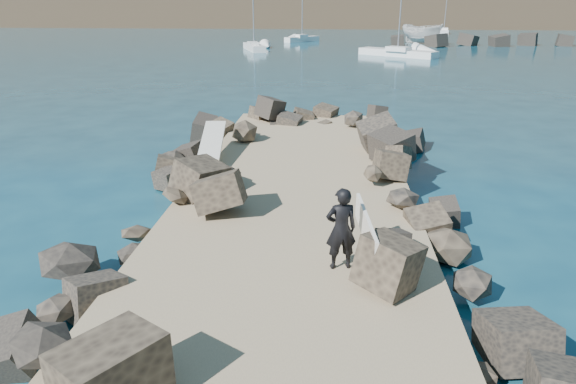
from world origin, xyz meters
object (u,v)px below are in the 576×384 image
boat_imported (422,33)px  sailboat_a (254,47)px  surfboard_resting (212,144)px  surfer_with_board (345,229)px

boat_imported → sailboat_a: bearing=171.8°
surfboard_resting → boat_imported: boat_imported is taller
surfboard_resting → boat_imported: size_ratio=0.41×
surfer_with_board → sailboat_a: bearing=100.3°
surfer_with_board → surfboard_resting: bearing=120.4°
surfboard_resting → sailboat_a: size_ratio=0.35×
surfer_with_board → sailboat_a: sailboat_a is taller
surfboard_resting → surfer_with_board: bearing=-66.1°
surfer_with_board → sailboat_a: (-9.02, 49.55, -1.05)m
boat_imported → sailboat_a: size_ratio=0.86×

